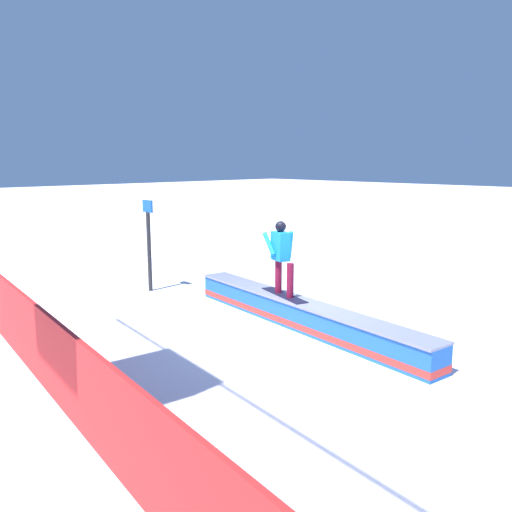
{
  "coord_description": "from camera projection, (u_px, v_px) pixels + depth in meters",
  "views": [
    {
      "loc": [
        -6.54,
        7.45,
        3.24
      ],
      "look_at": [
        0.26,
        0.97,
        1.52
      ],
      "focal_mm": 36.69,
      "sensor_mm": 36.0,
      "label": 1
    }
  ],
  "objects": [
    {
      "name": "ground_plane",
      "position": [
        301.0,
        327.0,
        10.3
      ],
      "size": [
        120.0,
        120.0,
        0.0
      ],
      "primitive_type": "plane",
      "color": "white"
    },
    {
      "name": "grind_box",
      "position": [
        301.0,
        315.0,
        10.25
      ],
      "size": [
        6.34,
        1.34,
        0.54
      ],
      "color": "blue",
      "rests_on": "ground_plane"
    },
    {
      "name": "snowboarder",
      "position": [
        282.0,
        255.0,
        10.56
      ],
      "size": [
        1.45,
        0.66,
        1.5
      ],
      "color": "black",
      "rests_on": "grind_box"
    },
    {
      "name": "safety_fence",
      "position": [
        58.0,
        364.0,
        6.91
      ],
      "size": [
        9.79,
        1.24,
        1.2
      ],
      "primitive_type": "cube",
      "rotation": [
        0.0,
        0.0,
        -0.12
      ],
      "color": "red",
      "rests_on": "ground_plane"
    },
    {
      "name": "trail_marker",
      "position": [
        149.0,
        243.0,
        12.99
      ],
      "size": [
        0.4,
        0.1,
        2.28
      ],
      "color": "#262628",
      "rests_on": "ground_plane"
    }
  ]
}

